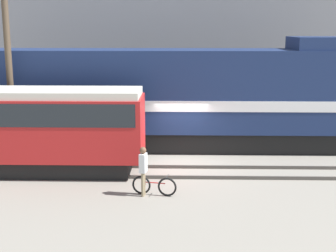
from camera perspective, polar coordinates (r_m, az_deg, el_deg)
name	(u,v)px	position (r m, az deg, el deg)	size (l,w,h in m)	color
ground_plane	(181,163)	(20.87, 1.59, -4.59)	(120.00, 120.00, 0.00)	gray
track_near	(181,172)	(19.45, 1.61, -5.61)	(60.00, 1.50, 0.14)	#47423D
track_far	(181,147)	(23.49, 1.57, -2.52)	(60.00, 1.50, 0.14)	#47423D
building_backdrop	(181,26)	(32.25, 1.58, 12.07)	(36.21, 6.00, 12.02)	gray
freight_locomotive	(156,97)	(23.03, -1.46, 3.52)	(19.29, 3.04, 5.49)	black
streetcar	(32,126)	(19.88, -16.21, 0.05)	(9.06, 2.54, 3.50)	black
bicycle	(154,186)	(16.95, -1.69, -7.30)	(1.63, 0.52, 0.75)	black
person	(143,166)	(16.67, -3.05, -4.90)	(0.29, 0.40, 1.80)	#8C7A5B
utility_pole_left	(8,53)	(22.02, -18.92, 8.40)	(0.29, 0.29, 9.63)	#4C3D2D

